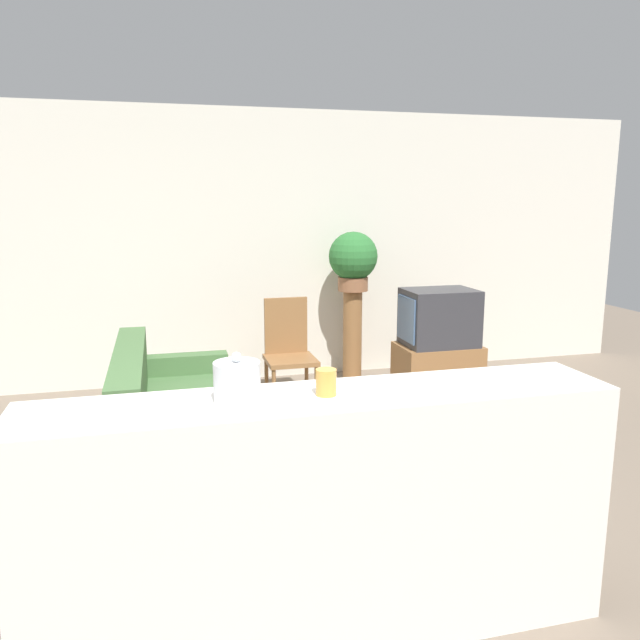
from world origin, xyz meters
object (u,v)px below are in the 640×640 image
(couch, at_px, (173,424))
(television, at_px, (439,317))
(wooden_chair, at_px, (289,348))
(potted_plant, at_px, (353,259))
(decorative_bowl, at_px, (237,382))

(couch, xyz_separation_m, television, (2.38, 0.83, 0.49))
(couch, relative_size, wooden_chair, 1.85)
(potted_plant, distance_m, decorative_bowl, 3.88)
(couch, distance_m, decorative_bowl, 2.15)
(wooden_chair, xyz_separation_m, decorative_bowl, (-0.84, -3.09, 0.64))
(couch, distance_m, potted_plant, 2.59)
(wooden_chair, bearing_deg, decorative_bowl, -105.15)
(decorative_bowl, bearing_deg, wooden_chair, 74.85)
(couch, height_order, decorative_bowl, decorative_bowl)
(television, bearing_deg, decorative_bowl, -127.81)
(television, height_order, wooden_chair, television)
(decorative_bowl, bearing_deg, couch, 96.50)
(wooden_chair, height_order, potted_plant, potted_plant)
(television, height_order, decorative_bowl, decorative_bowl)
(couch, bearing_deg, television, 19.15)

